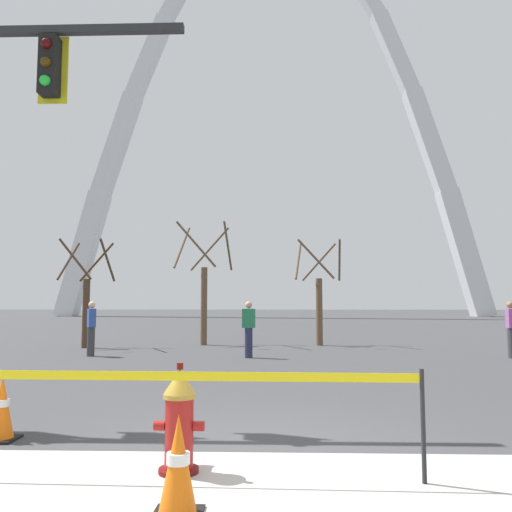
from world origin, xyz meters
TOP-DOWN VIEW (x-y plane):
  - ground_plane at (0.00, 0.00)m, footprint 240.00×240.00m
  - fire_hydrant at (-0.73, -0.72)m, footprint 0.46×0.48m
  - caution_tape_barrier at (-0.80, -0.89)m, footprint 4.47×0.15m
  - traffic_cone_by_hydrant at (-2.95, 0.33)m, footprint 0.36×0.36m
  - traffic_cone_mid_sidewalk at (-0.57, -1.69)m, footprint 0.36×0.36m
  - monument_arch at (-0.00, 55.48)m, footprint 51.07×2.24m
  - tree_far_left at (-6.38, 12.36)m, footprint 1.73×1.74m
  - tree_left_mid at (-2.45, 13.74)m, footprint 2.08×2.09m
  - tree_center_left at (1.82, 13.68)m, footprint 1.78×1.79m
  - pedestrian_walking_left at (-5.19, 9.57)m, footprint 0.34×0.39m
  - pedestrian_standing_center at (6.84, 9.43)m, footprint 0.24×0.36m
  - pedestrian_near_trees at (-0.57, 9.29)m, footprint 0.38×0.27m

SIDE VIEW (x-z plane):
  - ground_plane at x=0.00m, z-range 0.00..0.00m
  - traffic_cone_by_hydrant at x=-2.95m, z-range -0.01..0.72m
  - traffic_cone_mid_sidewalk at x=-0.57m, z-range -0.01..0.72m
  - fire_hydrant at x=-0.73m, z-range -0.03..0.96m
  - caution_tape_barrier at x=-0.80m, z-range 0.16..1.14m
  - pedestrian_walking_left at x=-5.19m, z-range 0.02..1.61m
  - pedestrian_standing_center at x=6.84m, z-range 0.02..1.61m
  - pedestrian_near_trees at x=-0.57m, z-range 0.02..1.61m
  - tree_far_left at x=-6.38m, z-range -0.21..3.53m
  - tree_center_left at x=1.82m, z-range -0.21..3.64m
  - tree_left_mid at x=-2.45m, z-range -0.25..4.26m
  - monument_arch at x=0.00m, z-range -3.32..48.78m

